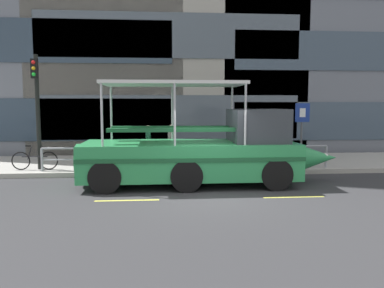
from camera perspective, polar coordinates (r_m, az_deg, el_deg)
name	(u,v)px	position (r m, az deg, el deg)	size (l,w,h in m)	color
ground_plane	(209,194)	(11.70, 2.57, -7.39)	(120.00, 120.00, 0.00)	#333335
sidewalk	(193,163)	(17.16, 0.20, -2.84)	(32.00, 4.80, 0.18)	#A8A59E
curb_edge	(199,173)	(14.71, 1.03, -4.29)	(32.00, 0.18, 0.18)	#B2ADA3
lane_centreline	(212,199)	(11.13, 2.96, -8.06)	(25.80, 0.12, 0.01)	#DBD64C
office_tower_right	(307,7)	(27.86, 16.54, 18.86)	(12.67, 11.39, 18.14)	slate
curb_guardrail	(188,154)	(14.91, -0.55, -1.44)	(11.10, 0.09, 0.90)	#9EA0A8
traffic_light_pole	(37,101)	(15.91, -21.91, 5.95)	(0.24, 0.46, 4.39)	black
parking_sign	(302,123)	(16.40, 15.91, 2.95)	(0.60, 0.12, 2.55)	#4C4F54
leaned_bicycle	(35,160)	(16.00, -22.20, -2.21)	(1.74, 0.46, 0.96)	black
duck_tour_boat	(204,152)	(12.97, 1.85, -1.20)	(8.79, 2.62, 3.41)	#2D9351
pedestrian_near_bow	(258,139)	(16.44, 9.68, 0.73)	(0.27, 0.49, 1.75)	#47423D
pedestrian_mid_left	(172,140)	(16.30, -3.00, 0.59)	(0.33, 0.40, 1.67)	#1E2338
pedestrian_mid_right	(148,141)	(16.07, -6.48, 0.44)	(0.23, 0.47, 1.65)	#1E2338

